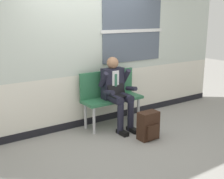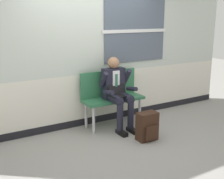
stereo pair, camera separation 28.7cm
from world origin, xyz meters
name	(u,v)px [view 1 (the left image)]	position (x,y,z in m)	size (l,w,h in m)	color
ground_plane	(109,135)	(0.00, 0.00, 0.00)	(18.00, 18.00, 0.00)	gray
station_wall	(88,40)	(0.01, 0.69, 1.56)	(6.40, 0.16, 3.14)	beige
bench_with_person	(110,94)	(0.30, 0.42, 0.59)	(1.14, 0.42, 1.01)	#2D6B47
person_seated	(117,91)	(0.30, 0.21, 0.69)	(0.57, 0.70, 1.28)	#1E1E2D
backpack	(149,126)	(0.43, -0.50, 0.23)	(0.34, 0.24, 0.47)	#331E14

